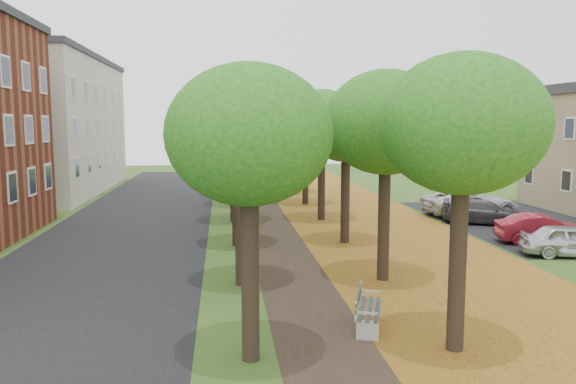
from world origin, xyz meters
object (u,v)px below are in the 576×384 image
object	(u,v)px
bench	(367,309)
car_silver	(571,241)
car_red	(543,229)
car_grey	(486,212)
car_white	(470,202)

from	to	relation	value
bench	car_silver	xyz separation A→B (m)	(10.09, 6.69, 0.16)
car_red	car_grey	distance (m)	4.92
car_silver	car_red	distance (m)	2.45
car_white	car_grey	bearing A→B (deg)	166.87
car_red	car_white	distance (m)	7.67
bench	car_white	bearing A→B (deg)	-14.16
car_red	car_silver	bearing A→B (deg)	-174.41
car_white	car_silver	bearing A→B (deg)	172.88
bench	car_silver	world-z (taller)	car_silver
car_silver	car_grey	size ratio (longest dim) A/B	0.87
car_red	car_white	world-z (taller)	car_white
bench	car_white	world-z (taller)	car_white
car_silver	car_white	distance (m)	10.11
car_red	car_white	xyz separation A→B (m)	(0.14, 7.66, 0.11)
car_grey	car_white	world-z (taller)	car_white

